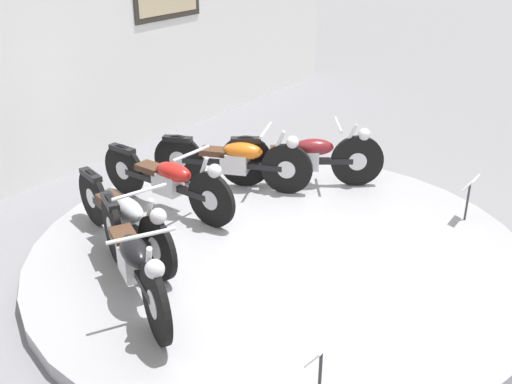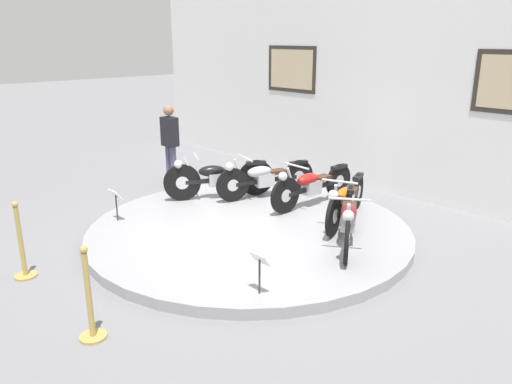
{
  "view_description": "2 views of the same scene",
  "coord_description": "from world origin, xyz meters",
  "views": [
    {
      "loc": [
        -4.44,
        -2.77,
        3.15
      ],
      "look_at": [
        -0.15,
        0.18,
        0.76
      ],
      "focal_mm": 42.0,
      "sensor_mm": 36.0,
      "label": 1
    },
    {
      "loc": [
        5.31,
        -4.9,
        2.96
      ],
      "look_at": [
        -0.01,
        0.14,
        0.67
      ],
      "focal_mm": 35.0,
      "sensor_mm": 36.0,
      "label": 2
    }
  ],
  "objects": [
    {
      "name": "ground_plane",
      "position": [
        0.0,
        0.0,
        0.0
      ],
      "size": [
        60.0,
        60.0,
        0.0
      ],
      "primitive_type": "plane",
      "color": "slate"
    },
    {
      "name": "display_platform",
      "position": [
        0.0,
        0.0,
        0.07
      ],
      "size": [
        4.95,
        4.95,
        0.15
      ],
      "primitive_type": "cylinder",
      "color": "#99999E",
      "rests_on": "ground_plane"
    },
    {
      "name": "back_wall",
      "position": [
        0.0,
        3.61,
        2.06
      ],
      "size": [
        14.0,
        0.22,
        4.12
      ],
      "color": "white",
      "rests_on": "ground_plane"
    },
    {
      "name": "motorcycle_black",
      "position": [
        -1.44,
        0.55,
        0.54
      ],
      "size": [
        1.04,
        1.78,
        0.81
      ],
      "color": "black",
      "rests_on": "display_platform"
    },
    {
      "name": "motorcycle_silver",
      "position": [
        -0.91,
        1.21,
        0.52
      ],
      "size": [
        0.7,
        1.89,
        0.78
      ],
      "color": "black",
      "rests_on": "display_platform"
    },
    {
      "name": "motorcycle_red",
      "position": [
        -0.0,
        1.46,
        0.52
      ],
      "size": [
        0.54,
        1.97,
        0.78
      ],
      "color": "black",
      "rests_on": "display_platform"
    },
    {
      "name": "motorcycle_orange",
      "position": [
        0.91,
        1.21,
        0.52
      ],
      "size": [
        0.78,
        1.86,
        0.78
      ],
      "color": "black",
      "rests_on": "display_platform"
    },
    {
      "name": "motorcycle_maroon",
      "position": [
        1.45,
        0.55,
        0.53
      ],
      "size": [
        1.18,
        1.66,
        0.8
      ],
      "color": "black",
      "rests_on": "display_platform"
    },
    {
      "name": "info_placard_front_left",
      "position": [
        -1.64,
        -1.36,
        0.51
      ],
      "size": [
        0.26,
        0.11,
        0.51
      ],
      "color": "#333338",
      "rests_on": "display_platform"
    },
    {
      "name": "info_placard_front_centre",
      "position": [
        1.64,
        -1.36,
        0.51
      ],
      "size": [
        0.26,
        0.11,
        0.51
      ],
      "color": "#333338",
      "rests_on": "display_platform"
    },
    {
      "name": "visitor_standing",
      "position": [
        -3.27,
        0.79,
        0.92
      ],
      "size": [
        0.36,
        0.22,
        1.64
      ],
      "color": "#4C4C6B",
      "rests_on": "ground_plane"
    },
    {
      "name": "stanchion_post_left_of_entry",
      "position": [
        -0.94,
        -3.06,
        0.34
      ],
      "size": [
        0.28,
        0.28,
        1.02
      ],
      "color": "tan",
      "rests_on": "ground_plane"
    },
    {
      "name": "stanchion_post_right_of_entry",
      "position": [
        0.94,
        -3.06,
        0.34
      ],
      "size": [
        0.28,
        0.28,
        1.02
      ],
      "color": "tan",
      "rests_on": "ground_plane"
    }
  ]
}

